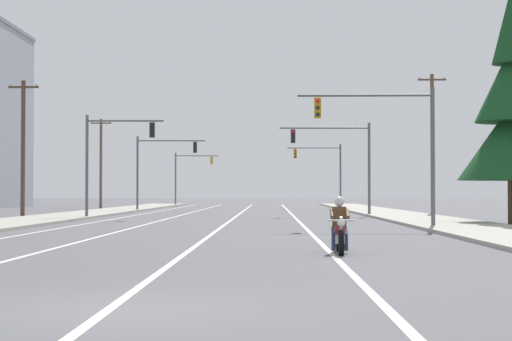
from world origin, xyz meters
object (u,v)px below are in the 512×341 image
Objects in this scene: motorcycle_with_rider at (340,230)px; traffic_signal_near_right at (392,133)px; utility_pole_right_far at (432,141)px; utility_pole_left_far at (101,162)px; traffic_signal_near_left at (109,150)px; traffic_signal_mid_right at (342,153)px; traffic_signal_far_left at (188,171)px; traffic_signal_far_right at (325,166)px; traffic_signal_mid_left at (158,161)px; utility_pole_left_near at (23,146)px; conifer_tree_right_verge_near at (512,115)px.

motorcycle_with_rider is 0.35× the size of traffic_signal_near_right.
traffic_signal_near_right is at bearing -105.00° from utility_pole_right_far.
traffic_signal_near_left is at bearing -77.79° from utility_pole_left_far.
utility_pole_left_far is (-28.04, 20.86, -0.70)m from utility_pole_right_far.
utility_pole_right_far is (21.29, 10.34, 1.15)m from traffic_signal_near_left.
traffic_signal_mid_right is 0.62× the size of utility_pole_right_far.
utility_pole_right_far is at bearing -60.87° from traffic_signal_far_left.
traffic_signal_near_left is at bearing -157.92° from traffic_signal_mid_right.
traffic_signal_far_right is 1.00× the size of traffic_signal_far_left.
traffic_signal_near_right is 49.35m from utility_pole_left_far.
traffic_signal_far_left is (-14.42, 42.60, -0.06)m from traffic_signal_mid_right.
traffic_signal_mid_right is 25.25m from traffic_signal_far_right.
traffic_signal_mid_left is at bearing 103.05° from motorcycle_with_rider.
utility_pole_right_far reaches higher than traffic_signal_far_left.
utility_pole_right_far is (26.86, 9.03, 0.82)m from utility_pole_left_near.
traffic_signal_mid_right is 1.00× the size of traffic_signal_far_left.
utility_pole_right_far is at bearing 33.26° from traffic_signal_mid_right.
conifer_tree_right_verge_near is at bearing -89.54° from utility_pole_right_far.
utility_pole_left_near is (-20.58, 14.39, 0.24)m from traffic_signal_near_right.
utility_pole_left_far is at bearing 125.03° from conifer_tree_right_verge_near.
utility_pole_right_far is (6.33, -20.77, 1.12)m from traffic_signal_far_right.
traffic_signal_near_right is at bearing -34.97° from utility_pole_left_near.
traffic_signal_far_right is 0.62× the size of utility_pole_right_far.
motorcycle_with_rider is at bearing -103.26° from traffic_signal_near_right.
utility_pole_left_near reaches higher than motorcycle_with_rider.
traffic_signal_mid_right and traffic_signal_mid_left have the same top height.
motorcycle_with_rider is 59.68m from traffic_signal_far_right.
traffic_signal_far_right is (14.95, 31.11, 0.03)m from traffic_signal_near_left.
conifer_tree_right_verge_near is (27.01, -10.33, 0.92)m from utility_pole_left_near.
traffic_signal_far_left is 43.65m from utility_pole_right_far.
traffic_signal_near_left is at bearing -13.29° from utility_pole_left_near.
traffic_signal_near_right is 1.00× the size of traffic_signal_far_right.
utility_pole_right_far is (9.88, 38.70, 4.65)m from motorcycle_with_rider.
traffic_signal_far_left reaches higher than motorcycle_with_rider.
traffic_signal_mid_left and traffic_signal_far_left have the same top height.
traffic_signal_near_left is at bearing -90.93° from traffic_signal_mid_left.
conifer_tree_right_verge_near reaches higher than traffic_signal_near_left.
utility_pole_right_far is at bearing 75.68° from motorcycle_with_rider.
utility_pole_left_far reaches higher than traffic_signal_mid_right.
conifer_tree_right_verge_near is (21.45, -9.02, 1.25)m from traffic_signal_near_left.
utility_pole_left_near is (-5.57, 1.31, 0.33)m from traffic_signal_near_left.
traffic_signal_near_left is 34.52m from traffic_signal_far_right.
utility_pole_right_far is (20.97, -9.16, 1.09)m from traffic_signal_mid_left.
traffic_signal_near_left is 1.00× the size of traffic_signal_mid_right.
utility_pole_right_far is 19.36m from conifer_tree_right_verge_near.
utility_pole_left_far is at bearing 92.27° from utility_pole_left_near.
traffic_signal_near_right is 35.74m from traffic_signal_mid_left.
utility_pole_right_far is (6.83, 4.48, 1.07)m from traffic_signal_mid_right.
utility_pole_left_near reaches higher than traffic_signal_far_left.
traffic_signal_mid_right is (14.46, 5.87, 0.08)m from traffic_signal_near_left.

